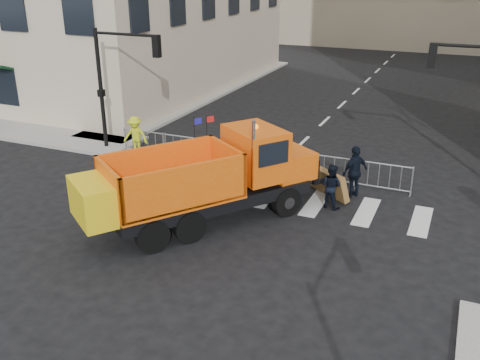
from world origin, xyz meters
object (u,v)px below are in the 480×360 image
at_px(cop_b, 331,186).
at_px(cop_c, 355,172).
at_px(plow_truck, 203,178).
at_px(cop_a, 297,180).
at_px(worker, 135,136).

xyz_separation_m(cop_b, cop_c, (0.54, 1.26, 0.17)).
relative_size(plow_truck, cop_a, 4.98).
relative_size(cop_b, cop_c, 0.82).
bearing_deg(cop_b, plow_truck, 53.43).
bearing_deg(cop_a, cop_c, -159.68).
bearing_deg(cop_a, worker, -31.79).
bearing_deg(cop_a, plow_truck, 29.72).
bearing_deg(plow_truck, cop_a, -5.58).
distance_m(cop_a, cop_c, 2.24).
bearing_deg(cop_c, plow_truck, -11.04).
distance_m(plow_truck, worker, 7.13).
relative_size(cop_a, worker, 1.03).
distance_m(cop_b, cop_c, 1.38).
distance_m(plow_truck, cop_c, 5.75).
bearing_deg(worker, plow_truck, -45.19).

